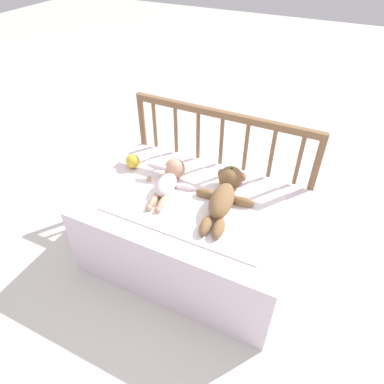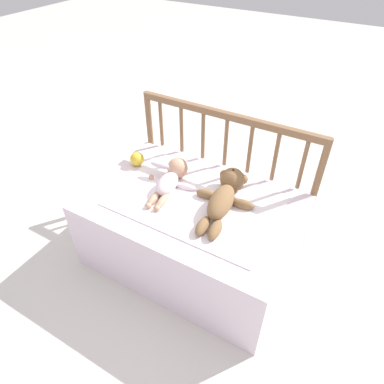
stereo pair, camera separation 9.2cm
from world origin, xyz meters
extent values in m
plane|color=silver|center=(0.00, 0.00, 0.00)|extent=(12.00, 12.00, 0.00)
cube|color=silver|center=(0.00, 0.00, 0.21)|extent=(1.07, 0.71, 0.43)
cylinder|color=brown|center=(-0.52, 0.38, 0.38)|extent=(0.04, 0.04, 0.75)
cylinder|color=brown|center=(0.52, 0.38, 0.38)|extent=(0.04, 0.04, 0.75)
cube|color=brown|center=(0.00, 0.38, 0.74)|extent=(1.03, 0.03, 0.04)
cylinder|color=brown|center=(-0.43, 0.38, 0.57)|extent=(0.02, 0.02, 0.29)
cylinder|color=brown|center=(-0.29, 0.38, 0.57)|extent=(0.02, 0.02, 0.29)
cylinder|color=brown|center=(-0.14, 0.38, 0.57)|extent=(0.02, 0.02, 0.29)
cylinder|color=brown|center=(0.00, 0.38, 0.57)|extent=(0.02, 0.02, 0.29)
cylinder|color=brown|center=(0.14, 0.38, 0.57)|extent=(0.02, 0.02, 0.29)
cylinder|color=brown|center=(0.29, 0.38, 0.57)|extent=(0.02, 0.02, 0.29)
cylinder|color=brown|center=(0.43, 0.38, 0.57)|extent=(0.02, 0.02, 0.29)
cube|color=white|center=(0.02, 0.02, 0.43)|extent=(0.82, 0.54, 0.01)
ellipsoid|color=olive|center=(0.15, 0.02, 0.48)|extent=(0.14, 0.26, 0.10)
sphere|color=olive|center=(0.13, 0.19, 0.49)|extent=(0.13, 0.13, 0.13)
sphere|color=tan|center=(0.13, 0.19, 0.52)|extent=(0.05, 0.05, 0.05)
sphere|color=black|center=(0.13, 0.19, 0.55)|extent=(0.02, 0.02, 0.02)
sphere|color=olive|center=(0.08, 0.21, 0.49)|extent=(0.05, 0.05, 0.05)
sphere|color=olive|center=(0.18, 0.22, 0.49)|extent=(0.05, 0.05, 0.05)
ellipsoid|color=olive|center=(0.05, 0.06, 0.45)|extent=(0.12, 0.06, 0.05)
ellipsoid|color=olive|center=(0.24, 0.09, 0.45)|extent=(0.12, 0.06, 0.05)
ellipsoid|color=olive|center=(0.14, -0.15, 0.45)|extent=(0.07, 0.13, 0.05)
ellipsoid|color=olive|center=(0.20, -0.14, 0.45)|extent=(0.07, 0.13, 0.05)
ellipsoid|color=white|center=(-0.15, 0.02, 0.47)|extent=(0.12, 0.19, 0.08)
sphere|color=tan|center=(-0.17, 0.15, 0.48)|extent=(0.11, 0.11, 0.11)
ellipsoid|color=white|center=(-0.25, 0.10, 0.50)|extent=(0.12, 0.05, 0.03)
ellipsoid|color=white|center=(-0.08, 0.07, 0.44)|extent=(0.12, 0.05, 0.03)
sphere|color=tan|center=(-0.28, 0.05, 0.44)|extent=(0.03, 0.03, 0.03)
sphere|color=tan|center=(-0.04, 0.08, 0.44)|extent=(0.03, 0.03, 0.03)
ellipsoid|color=tan|center=(-0.16, -0.09, 0.45)|extent=(0.05, 0.12, 0.04)
ellipsoid|color=tan|center=(-0.12, -0.08, 0.45)|extent=(0.05, 0.12, 0.04)
sphere|color=tan|center=(-0.16, -0.15, 0.44)|extent=(0.03, 0.03, 0.03)
sphere|color=tan|center=(-0.11, -0.14, 0.44)|extent=(0.03, 0.03, 0.03)
sphere|color=yellow|center=(-0.43, 0.13, 0.47)|extent=(0.08, 0.08, 0.08)
camera|label=1|loc=(0.57, -1.16, 1.56)|focal=32.00mm
camera|label=2|loc=(0.65, -1.12, 1.56)|focal=32.00mm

